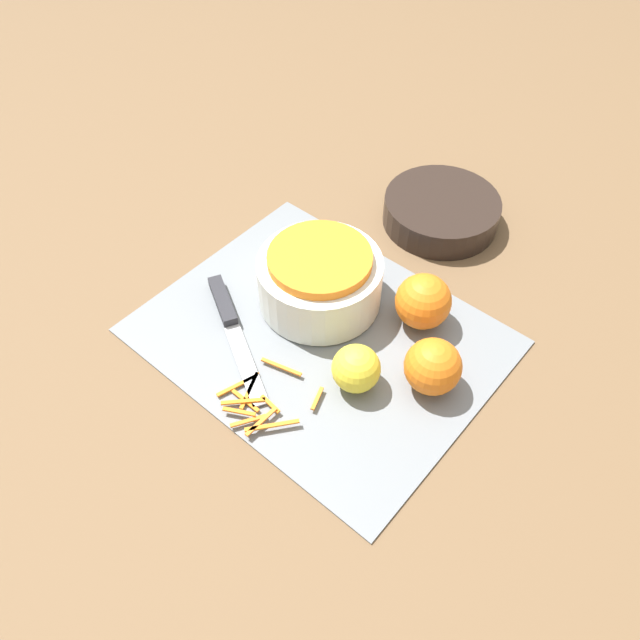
# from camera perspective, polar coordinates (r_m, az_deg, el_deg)

# --- Properties ---
(ground_plane) EXTENTS (4.00, 4.00, 0.00)m
(ground_plane) POSITION_cam_1_polar(r_m,az_deg,el_deg) (0.87, 0.00, -1.54)
(ground_plane) COLOR brown
(cutting_board) EXTENTS (0.46, 0.37, 0.01)m
(cutting_board) POSITION_cam_1_polar(r_m,az_deg,el_deg) (0.86, 0.00, -1.42)
(cutting_board) COLOR slate
(cutting_board) RESTS_ON ground_plane
(bowl_speckled) EXTENTS (0.18, 0.18, 0.09)m
(bowl_speckled) POSITION_cam_1_polar(r_m,az_deg,el_deg) (0.87, -0.02, 3.84)
(bowl_speckled) COLOR silver
(bowl_speckled) RESTS_ON cutting_board
(bowl_dark) EXTENTS (0.19, 0.19, 0.05)m
(bowl_dark) POSITION_cam_1_polar(r_m,az_deg,el_deg) (1.04, 11.01, 9.76)
(bowl_dark) COLOR black
(bowl_dark) RESTS_ON ground_plane
(knife) EXTENTS (0.21, 0.13, 0.02)m
(knife) POSITION_cam_1_polar(r_m,az_deg,el_deg) (0.89, -8.42, 0.43)
(knife) COLOR #232328
(knife) RESTS_ON cutting_board
(orange_left) EXTENTS (0.07, 0.07, 0.07)m
(orange_left) POSITION_cam_1_polar(r_m,az_deg,el_deg) (0.80, 10.28, -4.21)
(orange_left) COLOR orange
(orange_left) RESTS_ON cutting_board
(orange_right) EXTENTS (0.08, 0.08, 0.08)m
(orange_right) POSITION_cam_1_polar(r_m,az_deg,el_deg) (0.86, 9.41, 1.69)
(orange_right) COLOR orange
(orange_right) RESTS_ON cutting_board
(lemon) EXTENTS (0.06, 0.06, 0.06)m
(lemon) POSITION_cam_1_polar(r_m,az_deg,el_deg) (0.79, 3.32, -4.45)
(lemon) COLOR yellow
(lemon) RESTS_ON cutting_board
(peel_pile) EXTENTS (0.11, 0.12, 0.01)m
(peel_pile) POSITION_cam_1_polar(r_m,az_deg,el_deg) (0.80, -5.54, -7.47)
(peel_pile) COLOR orange
(peel_pile) RESTS_ON cutting_board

